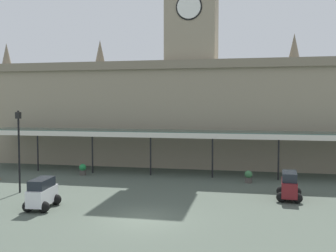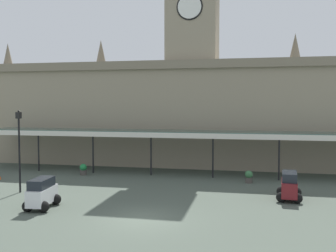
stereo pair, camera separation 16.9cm
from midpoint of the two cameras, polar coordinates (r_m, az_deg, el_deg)
ground_plane at (r=21.22m, az=-4.01°, el=-13.49°), size 140.00×140.00×0.00m
station_building at (r=39.07m, az=3.43°, el=2.87°), size 43.19×6.41×19.15m
entrance_canopy at (r=33.80m, az=2.14°, el=-0.99°), size 37.05×3.26×3.74m
car_white_van at (r=24.22m, az=-18.15°, el=-9.55°), size 1.73×2.47×1.77m
car_maroon_van at (r=26.27m, az=17.17°, el=-8.53°), size 1.73×2.47×1.77m
victorian_lamppost at (r=28.56m, az=-21.19°, el=-2.26°), size 0.30×0.30×5.68m
planter_near_kerb at (r=34.32m, az=-12.53°, el=-6.23°), size 0.60×0.60×0.96m
planter_by_canopy at (r=30.92m, az=11.56°, el=-7.27°), size 0.60×0.60×0.96m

